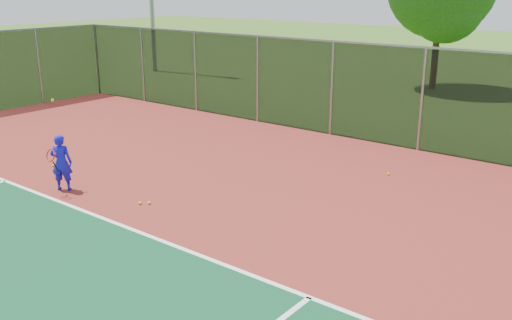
{
  "coord_description": "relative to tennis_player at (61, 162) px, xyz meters",
  "views": [
    {
      "loc": [
        6.18,
        -3.74,
        4.73
      ],
      "look_at": [
        -0.62,
        5.0,
        1.3
      ],
      "focal_mm": 40.0,
      "sensor_mm": 36.0,
      "label": 1
    }
  ],
  "objects": [
    {
      "name": "practice_ball_3",
      "position": [
        5.65,
        5.77,
        -0.65
      ],
      "size": [
        0.07,
        0.07,
        0.07
      ],
      "primitive_type": "sphere",
      "color": "yellow",
      "rests_on": "court_apron"
    },
    {
      "name": "practice_ball_0",
      "position": [
        2.17,
        0.47,
        -0.65
      ],
      "size": [
        0.07,
        0.07,
        0.07
      ],
      "primitive_type": "sphere",
      "color": "yellow",
      "rests_on": "court_apron"
    },
    {
      "name": "practice_ball_1",
      "position": [
        -1.79,
        0.88,
        -0.65
      ],
      "size": [
        0.07,
        0.07,
        0.07
      ],
      "primitive_type": "sphere",
      "color": "yellow",
      "rests_on": "court_apron"
    },
    {
      "name": "tennis_player",
      "position": [
        0.0,
        0.0,
        0.0
      ],
      "size": [
        0.6,
        0.69,
        2.16
      ],
      "color": "#1814C4",
      "rests_on": "court_apron"
    },
    {
      "name": "fence_back",
      "position": [
        5.31,
        8.46,
        0.86
      ],
      "size": [
        30.0,
        0.06,
        3.03
      ],
      "color": "black",
      "rests_on": "court_apron"
    },
    {
      "name": "court_apron",
      "position": [
        5.31,
        -1.54,
        -0.7
      ],
      "size": [
        30.0,
        20.0,
        0.02
      ],
      "primitive_type": "cube",
      "color": "maroon",
      "rests_on": "ground"
    },
    {
      "name": "practice_ball_2",
      "position": [
        2.33,
        0.61,
        -0.65
      ],
      "size": [
        0.07,
        0.07,
        0.07
      ],
      "primitive_type": "sphere",
      "color": "yellow",
      "rests_on": "court_apron"
    }
  ]
}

